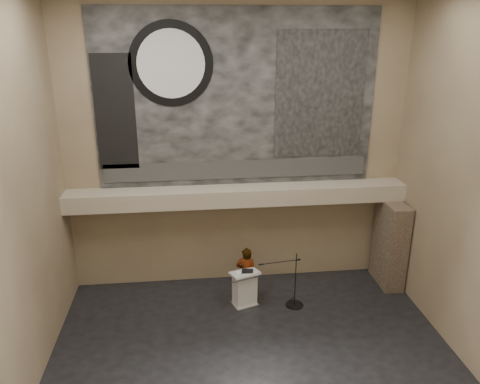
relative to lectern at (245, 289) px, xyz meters
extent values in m
plane|color=black|center=(-0.04, -2.33, -0.55)|extent=(10.00, 10.00, 0.00)
cube|color=#7A624D|center=(-0.04, 1.67, 3.70)|extent=(10.00, 0.02, 8.50)
cube|color=#7A624D|center=(-0.04, -6.33, 3.70)|extent=(10.00, 0.02, 8.50)
cube|color=#7A624D|center=(-5.04, -2.33, 3.70)|extent=(0.02, 8.00, 8.50)
cube|color=#7A624D|center=(4.96, -2.33, 3.70)|extent=(0.02, 8.00, 8.50)
cube|color=gray|center=(-0.04, 1.27, 2.40)|extent=(10.00, 0.80, 0.50)
cylinder|color=#B2893D|center=(-1.64, 1.22, 2.12)|extent=(0.04, 0.04, 0.06)
cylinder|color=#B2893D|center=(1.86, 1.22, 2.12)|extent=(0.04, 0.04, 0.06)
cube|color=black|center=(-0.04, 1.64, 5.15)|extent=(8.00, 0.05, 5.00)
cube|color=#2B2B2B|center=(-0.04, 1.60, 3.10)|extent=(7.76, 0.02, 0.55)
cylinder|color=black|center=(-1.84, 1.60, 6.15)|extent=(2.30, 0.02, 2.30)
cylinder|color=silver|center=(-1.84, 1.58, 6.15)|extent=(1.84, 0.02, 1.84)
cube|color=black|center=(2.36, 1.60, 5.25)|extent=(2.60, 0.02, 3.60)
cube|color=black|center=(-3.44, 1.60, 4.85)|extent=(1.10, 0.02, 3.20)
cube|color=#423529|center=(4.61, 0.82, 0.80)|extent=(0.60, 1.40, 2.70)
cube|color=silver|center=(0.00, 0.00, -0.51)|extent=(0.83, 0.72, 0.08)
cube|color=silver|center=(0.00, 0.00, 0.01)|extent=(0.72, 0.60, 0.96)
cube|color=silver|center=(0.00, -0.02, 0.52)|extent=(0.92, 0.77, 0.14)
cube|color=black|center=(0.08, 0.00, 0.56)|extent=(0.36, 0.31, 0.04)
cube|color=white|center=(-0.13, -0.07, 0.55)|extent=(0.23, 0.30, 0.00)
imported|color=silver|center=(0.09, 0.38, 0.27)|extent=(0.68, 0.53, 1.65)
cylinder|color=black|center=(1.44, -0.15, -0.54)|extent=(0.52, 0.52, 0.02)
cylinder|color=black|center=(1.44, -0.15, 0.29)|extent=(0.03, 0.03, 1.68)
cylinder|color=black|center=(0.93, -0.22, 0.92)|extent=(1.14, 0.18, 0.02)
camera|label=1|loc=(-1.44, -11.60, 7.16)|focal=35.00mm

